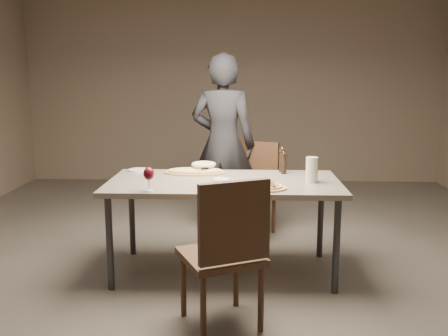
{
  "coord_description": "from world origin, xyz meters",
  "views": [
    {
      "loc": [
        0.14,
        -3.8,
        1.57
      ],
      "look_at": [
        0.0,
        0.0,
        0.85
      ],
      "focal_mm": 40.0,
      "sensor_mm": 36.0,
      "label": 1
    }
  ],
  "objects_px": {
    "bread_basket": "(204,166)",
    "diner": "(223,144)",
    "dining_table": "(224,188)",
    "ham_pizza": "(195,171)",
    "chair_far": "(254,183)",
    "pepper_mill_left": "(284,163)",
    "carafe": "(312,170)",
    "chair_near": "(227,247)",
    "zucchini_pizza": "(248,187)"
  },
  "relations": [
    {
      "from": "bread_basket",
      "to": "diner",
      "type": "relative_size",
      "value": 0.12
    },
    {
      "from": "dining_table",
      "to": "ham_pizza",
      "type": "relative_size",
      "value": 3.58
    },
    {
      "from": "chair_far",
      "to": "dining_table",
      "type": "bearing_deg",
      "value": 99.55
    },
    {
      "from": "bread_basket",
      "to": "pepper_mill_left",
      "type": "bearing_deg",
      "value": -7.35
    },
    {
      "from": "dining_table",
      "to": "diner",
      "type": "bearing_deg",
      "value": 92.65
    },
    {
      "from": "dining_table",
      "to": "bread_basket",
      "type": "height_order",
      "value": "bread_basket"
    },
    {
      "from": "ham_pizza",
      "to": "carafe",
      "type": "distance_m",
      "value": 0.98
    },
    {
      "from": "dining_table",
      "to": "chair_near",
      "type": "xyz_separation_m",
      "value": [
        0.05,
        -0.94,
        -0.15
      ]
    },
    {
      "from": "dining_table",
      "to": "pepper_mill_left",
      "type": "distance_m",
      "value": 0.58
    },
    {
      "from": "ham_pizza",
      "to": "chair_far",
      "type": "distance_m",
      "value": 0.93
    },
    {
      "from": "chair_near",
      "to": "diner",
      "type": "bearing_deg",
      "value": 68.2
    },
    {
      "from": "ham_pizza",
      "to": "bread_basket",
      "type": "distance_m",
      "value": 0.12
    },
    {
      "from": "dining_table",
      "to": "chair_far",
      "type": "distance_m",
      "value": 1.06
    },
    {
      "from": "ham_pizza",
      "to": "diner",
      "type": "height_order",
      "value": "diner"
    },
    {
      "from": "dining_table",
      "to": "bread_basket",
      "type": "distance_m",
      "value": 0.43
    },
    {
      "from": "bread_basket",
      "to": "chair_far",
      "type": "relative_size",
      "value": 0.23
    },
    {
      "from": "ham_pizza",
      "to": "chair_near",
      "type": "relative_size",
      "value": 0.52
    },
    {
      "from": "zucchini_pizza",
      "to": "carafe",
      "type": "bearing_deg",
      "value": 27.14
    },
    {
      "from": "ham_pizza",
      "to": "bread_basket",
      "type": "relative_size",
      "value": 2.43
    },
    {
      "from": "ham_pizza",
      "to": "bread_basket",
      "type": "height_order",
      "value": "bread_basket"
    },
    {
      "from": "dining_table",
      "to": "chair_near",
      "type": "relative_size",
      "value": 1.85
    },
    {
      "from": "chair_near",
      "to": "chair_far",
      "type": "height_order",
      "value": "chair_near"
    },
    {
      "from": "pepper_mill_left",
      "to": "chair_near",
      "type": "bearing_deg",
      "value": -109.54
    },
    {
      "from": "chair_far",
      "to": "carafe",
      "type": "bearing_deg",
      "value": 135.82
    },
    {
      "from": "dining_table",
      "to": "zucchini_pizza",
      "type": "bearing_deg",
      "value": -56.62
    },
    {
      "from": "dining_table",
      "to": "bread_basket",
      "type": "relative_size",
      "value": 8.69
    },
    {
      "from": "bread_basket",
      "to": "chair_far",
      "type": "height_order",
      "value": "chair_far"
    },
    {
      "from": "zucchini_pizza",
      "to": "dining_table",
      "type": "bearing_deg",
      "value": 123.63
    },
    {
      "from": "zucchini_pizza",
      "to": "ham_pizza",
      "type": "relative_size",
      "value": 1.1
    },
    {
      "from": "zucchini_pizza",
      "to": "diner",
      "type": "relative_size",
      "value": 0.31
    },
    {
      "from": "bread_basket",
      "to": "pepper_mill_left",
      "type": "relative_size",
      "value": 1.1
    },
    {
      "from": "bread_basket",
      "to": "diner",
      "type": "xyz_separation_m",
      "value": [
        0.14,
        0.73,
        0.09
      ]
    },
    {
      "from": "chair_far",
      "to": "zucchini_pizza",
      "type": "bearing_deg",
      "value": 110.69
    },
    {
      "from": "diner",
      "to": "ham_pizza",
      "type": "bearing_deg",
      "value": 87.75
    },
    {
      "from": "chair_far",
      "to": "diner",
      "type": "xyz_separation_m",
      "value": [
        -0.31,
        0.11,
        0.38
      ]
    },
    {
      "from": "ham_pizza",
      "to": "zucchini_pizza",
      "type": "bearing_deg",
      "value": -57.12
    },
    {
      "from": "zucchini_pizza",
      "to": "ham_pizza",
      "type": "bearing_deg",
      "value": 128.23
    },
    {
      "from": "zucchini_pizza",
      "to": "pepper_mill_left",
      "type": "bearing_deg",
      "value": 62.37
    },
    {
      "from": "zucchini_pizza",
      "to": "chair_far",
      "type": "xyz_separation_m",
      "value": [
        0.08,
        1.29,
        -0.26
      ]
    },
    {
      "from": "zucchini_pizza",
      "to": "chair_near",
      "type": "distance_m",
      "value": 0.71
    },
    {
      "from": "bread_basket",
      "to": "carafe",
      "type": "height_order",
      "value": "carafe"
    },
    {
      "from": "bread_basket",
      "to": "chair_far",
      "type": "xyz_separation_m",
      "value": [
        0.45,
        0.63,
        -0.29
      ]
    },
    {
      "from": "pepper_mill_left",
      "to": "bread_basket",
      "type": "bearing_deg",
      "value": 172.65
    },
    {
      "from": "zucchini_pizza",
      "to": "pepper_mill_left",
      "type": "relative_size",
      "value": 2.95
    },
    {
      "from": "bread_basket",
      "to": "zucchini_pizza",
      "type": "bearing_deg",
      "value": -60.48
    },
    {
      "from": "carafe",
      "to": "diner",
      "type": "xyz_separation_m",
      "value": [
        -0.73,
        1.14,
        0.04
      ]
    },
    {
      "from": "bread_basket",
      "to": "dining_table",
      "type": "bearing_deg",
      "value": -63.55
    },
    {
      "from": "dining_table",
      "to": "chair_far",
      "type": "bearing_deg",
      "value": 75.37
    },
    {
      "from": "chair_far",
      "to": "diner",
      "type": "height_order",
      "value": "diner"
    },
    {
      "from": "zucchini_pizza",
      "to": "diner",
      "type": "xyz_separation_m",
      "value": [
        -0.24,
        1.39,
        0.12
      ]
    }
  ]
}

